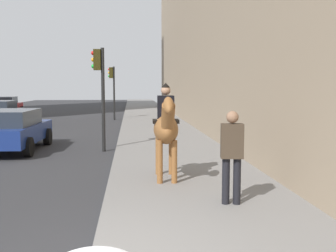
{
  "coord_description": "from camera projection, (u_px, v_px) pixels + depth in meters",
  "views": [
    {
      "loc": [
        -4.57,
        -0.54,
        2.27
      ],
      "look_at": [
        4.0,
        -1.33,
        1.4
      ],
      "focal_mm": 42.77,
      "sensor_mm": 36.0,
      "label": 1
    }
  ],
  "objects": [
    {
      "name": "mounted_horse_near",
      "position": [
        166.0,
        127.0,
        9.1
      ],
      "size": [
        2.15,
        0.61,
        2.21
      ],
      "rotation": [
        0.0,
        0.0,
        3.11
      ],
      "color": "brown",
      "rests_on": "sidewalk_slab"
    },
    {
      "name": "pedestrian_greeting",
      "position": [
        232.0,
        151.0,
        7.2
      ],
      "size": [
        0.32,
        0.43,
        1.7
      ],
      "rotation": [
        0.0,
        0.0,
        -0.15
      ],
      "color": "black",
      "rests_on": "sidewalk_slab"
    },
    {
      "name": "car_near_lane",
      "position": [
        12.0,
        129.0,
        13.86
      ],
      "size": [
        4.28,
        2.09,
        1.44
      ],
      "rotation": [
        0.0,
        0.0,
        -0.03
      ],
      "color": "navy",
      "rests_on": "ground"
    },
    {
      "name": "car_far_lane",
      "position": [
        4.0,
        106.0,
        30.3
      ],
      "size": [
        4.13,
        2.26,
        1.44
      ],
      "rotation": [
        0.0,
        0.0,
        0.05
      ],
      "color": "maroon",
      "rests_on": "ground"
    },
    {
      "name": "traffic_light_near_curb",
      "position": [
        100.0,
        82.0,
        13.57
      ],
      "size": [
        0.2,
        0.44,
        3.54
      ],
      "color": "black",
      "rests_on": "ground"
    },
    {
      "name": "traffic_light_far_curb",
      "position": [
        113.0,
        84.0,
        26.19
      ],
      "size": [
        0.2,
        0.44,
        3.51
      ],
      "color": "black",
      "rests_on": "ground"
    }
  ]
}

